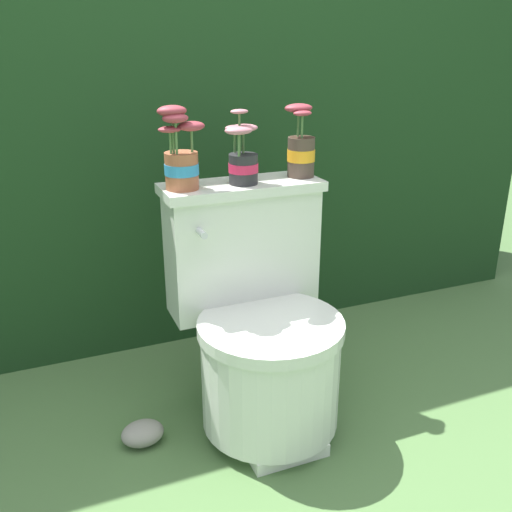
{
  "coord_description": "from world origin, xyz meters",
  "views": [
    {
      "loc": [
        -0.52,
        -1.39,
        1.16
      ],
      "look_at": [
        0.08,
        0.09,
        0.55
      ],
      "focal_mm": 40.0,
      "sensor_mm": 36.0,
      "label": 1
    }
  ],
  "objects_px": {
    "potted_plant_middle": "(301,149)",
    "garden_stone": "(143,433)",
    "potted_plant_left": "(181,158)",
    "potted_plant_midleft": "(243,158)",
    "toilet": "(261,330)"
  },
  "relations": [
    {
      "from": "toilet",
      "to": "potted_plant_left",
      "type": "relative_size",
      "value": 3.12
    },
    {
      "from": "toilet",
      "to": "potted_plant_left",
      "type": "xyz_separation_m",
      "value": [
        -0.19,
        0.14,
        0.52
      ]
    },
    {
      "from": "potted_plant_midleft",
      "to": "garden_stone",
      "type": "bearing_deg",
      "value": -162.53
    },
    {
      "from": "potted_plant_middle",
      "to": "toilet",
      "type": "bearing_deg",
      "value": -142.18
    },
    {
      "from": "potted_plant_middle",
      "to": "garden_stone",
      "type": "height_order",
      "value": "potted_plant_middle"
    },
    {
      "from": "garden_stone",
      "to": "potted_plant_left",
      "type": "bearing_deg",
      "value": 32.98
    },
    {
      "from": "potted_plant_left",
      "to": "potted_plant_midleft",
      "type": "relative_size",
      "value": 1.09
    },
    {
      "from": "potted_plant_middle",
      "to": "garden_stone",
      "type": "bearing_deg",
      "value": -166.28
    },
    {
      "from": "garden_stone",
      "to": "potted_plant_midleft",
      "type": "bearing_deg",
      "value": 17.47
    },
    {
      "from": "potted_plant_middle",
      "to": "potted_plant_left",
      "type": "bearing_deg",
      "value": -177.51
    },
    {
      "from": "potted_plant_left",
      "to": "potted_plant_middle",
      "type": "distance_m",
      "value": 0.39
    },
    {
      "from": "potted_plant_left",
      "to": "potted_plant_midleft",
      "type": "height_order",
      "value": "potted_plant_left"
    },
    {
      "from": "toilet",
      "to": "potted_plant_midleft",
      "type": "xyz_separation_m",
      "value": [
        -0.0,
        0.13,
        0.51
      ]
    },
    {
      "from": "potted_plant_left",
      "to": "garden_stone",
      "type": "height_order",
      "value": "potted_plant_left"
    },
    {
      "from": "potted_plant_middle",
      "to": "garden_stone",
      "type": "relative_size",
      "value": 1.73
    }
  ]
}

